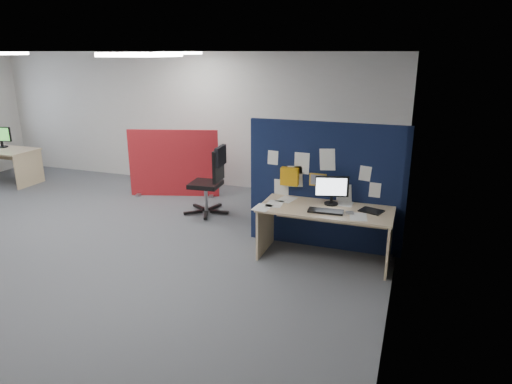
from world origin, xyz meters
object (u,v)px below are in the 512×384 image
(office_chair, at_px, (212,177))
(navy_divider, at_px, (324,187))
(monitor_main, at_px, (332,189))
(second_desk, at_px, (2,157))
(main_desk, at_px, (326,220))
(red_divider, at_px, (174,164))
(monitor_second, at_px, (1,136))

(office_chair, bearing_deg, navy_divider, -24.35)
(office_chair, bearing_deg, monitor_main, -28.31)
(second_desk, bearing_deg, office_chair, -3.82)
(monitor_main, xyz_separation_m, second_desk, (-7.29, 1.30, -0.40))
(office_chair, bearing_deg, main_desk, -31.70)
(red_divider, distance_m, office_chair, 1.34)
(monitor_second, bearing_deg, red_divider, -5.57)
(second_desk, bearing_deg, red_divider, 5.37)
(second_desk, xyz_separation_m, office_chair, (5.08, -0.34, 0.12))
(red_divider, height_order, monitor_second, red_divider)
(red_divider, distance_m, second_desk, 3.96)
(navy_divider, distance_m, main_desk, 0.52)
(red_divider, relative_size, second_desk, 1.06)
(main_desk, bearing_deg, monitor_main, 76.68)
(main_desk, bearing_deg, monitor_second, 168.00)
(main_desk, distance_m, second_desk, 7.40)
(red_divider, xyz_separation_m, office_chair, (1.14, -0.71, 0.03))
(monitor_main, relative_size, second_desk, 0.28)
(monitor_main, bearing_deg, red_divider, 137.91)
(navy_divider, distance_m, monitor_main, 0.28)
(navy_divider, height_order, red_divider, navy_divider)
(main_desk, relative_size, monitor_main, 3.97)
(main_desk, relative_size, red_divider, 1.04)
(navy_divider, relative_size, monitor_main, 5.00)
(monitor_main, height_order, monitor_second, monitor_second)
(navy_divider, xyz_separation_m, monitor_main, (0.15, -0.23, 0.05))
(main_desk, height_order, red_divider, red_divider)
(red_divider, bearing_deg, monitor_second, 166.80)
(main_desk, bearing_deg, office_chair, 153.19)
(monitor_second, bearing_deg, monitor_main, -20.04)
(red_divider, bearing_deg, monitor_main, -43.26)
(navy_divider, distance_m, office_chair, 2.20)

